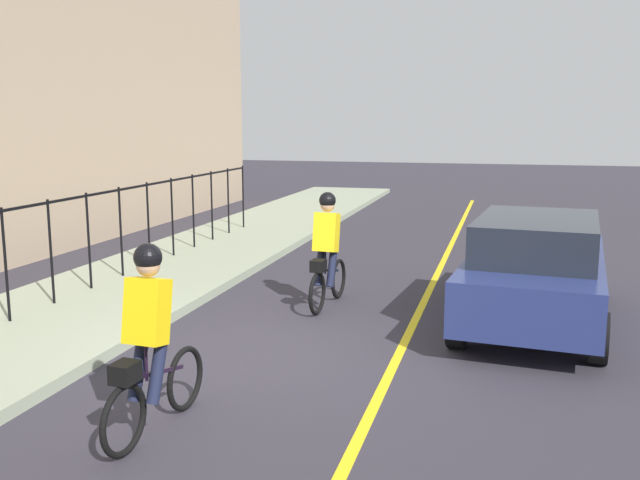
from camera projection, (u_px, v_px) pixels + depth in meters
name	position (u px, v px, depth m)	size (l,w,h in m)	color
ground_plane	(267.00, 355.00, 8.72)	(80.00, 80.00, 0.00)	#312E37
lane_line_centre	(393.00, 367.00, 8.30)	(36.00, 0.12, 0.01)	yellow
sidewalk	(34.00, 329.00, 9.58)	(40.00, 3.20, 0.15)	#959F85
iron_fence	(50.00, 234.00, 10.44)	(15.85, 0.04, 1.60)	black
cyclist_lead	(327.00, 251.00, 10.80)	(1.71, 0.38, 1.83)	black
cyclist_follow	(150.00, 341.00, 6.38)	(1.71, 0.38, 1.83)	black
patrol_sedan	(536.00, 268.00, 9.92)	(4.56, 2.27, 1.58)	navy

